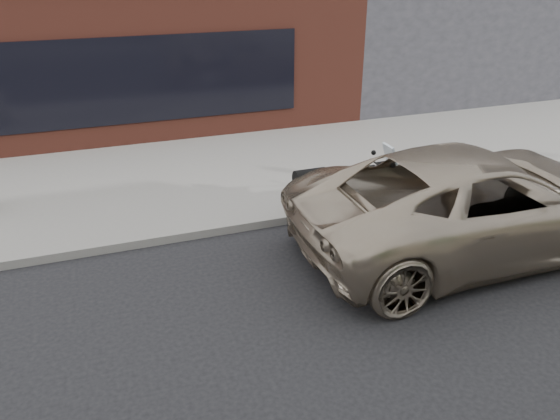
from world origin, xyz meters
TOP-DOWN VIEW (x-y plane):
  - ground at (0.00, 0.00)m, footprint 120.00×120.00m
  - near_sidewalk at (0.00, 7.00)m, footprint 44.00×6.00m
  - storefront at (-2.00, 13.98)m, footprint 14.00×10.07m
  - motorcycle at (1.84, 3.42)m, footprint 2.38×0.79m
  - minivan at (3.60, 2.23)m, footprint 6.04×2.81m

SIDE VIEW (x-z plane):
  - ground at x=0.00m, z-range 0.00..0.00m
  - near_sidewalk at x=0.00m, z-range 0.00..0.15m
  - motorcycle at x=1.84m, z-range -0.10..1.40m
  - minivan at x=3.60m, z-range 0.00..1.67m
  - storefront at x=-2.00m, z-range 0.00..4.50m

